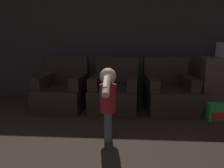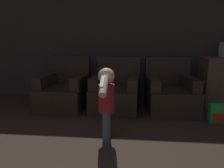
# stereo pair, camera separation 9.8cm
# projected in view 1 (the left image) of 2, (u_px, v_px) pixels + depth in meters

# --- Properties ---
(wall_back) EXTENTS (8.40, 0.05, 2.60)m
(wall_back) POSITION_uv_depth(u_px,v_px,m) (99.00, 36.00, 4.55)
(wall_back) COLOR #33302D
(wall_back) RESTS_ON ground_plane
(armchair_left) EXTENTS (0.83, 0.94, 0.91)m
(armchair_left) POSITION_uv_depth(u_px,v_px,m) (63.00, 91.00, 3.94)
(armchair_left) COLOR black
(armchair_left) RESTS_ON ground_plane
(armchair_middle) EXTENTS (0.86, 0.96, 0.91)m
(armchair_middle) POSITION_uv_depth(u_px,v_px,m) (115.00, 91.00, 3.88)
(armchair_middle) COLOR black
(armchair_middle) RESTS_ON ground_plane
(armchair_right) EXTENTS (0.86, 0.97, 0.91)m
(armchair_right) POSITION_uv_depth(u_px,v_px,m) (168.00, 92.00, 3.81)
(armchair_right) COLOR black
(armchair_right) RESTS_ON ground_plane
(person_toddler) EXTENTS (0.19, 0.61, 0.88)m
(person_toddler) POSITION_uv_depth(u_px,v_px,m) (108.00, 98.00, 2.59)
(person_toddler) COLOR #474C56
(person_toddler) RESTS_ON ground_plane
(toy_backpack) EXTENTS (0.26, 0.17, 0.27)m
(toy_backpack) POSITION_uv_depth(u_px,v_px,m) (217.00, 112.00, 3.30)
(toy_backpack) COLOR green
(toy_backpack) RESTS_ON ground_plane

